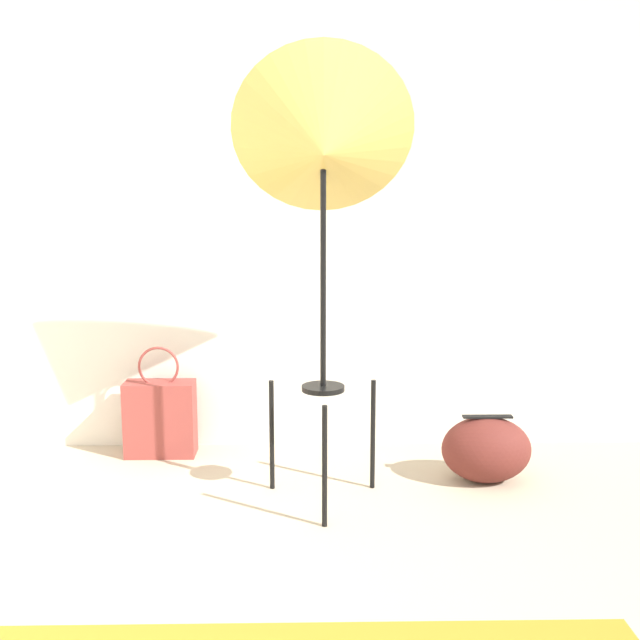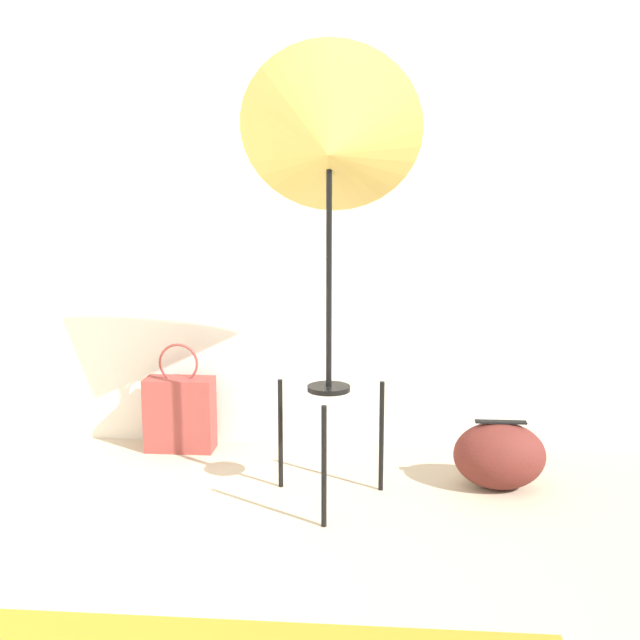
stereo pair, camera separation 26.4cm
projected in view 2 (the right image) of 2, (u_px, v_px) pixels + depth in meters
wall_back at (259, 173)px, 3.48m from camera, size 8.00×0.05×2.60m
photo_umbrella at (329, 146)px, 2.75m from camera, size 0.70×0.52×1.75m
tote_bag at (180, 413)px, 3.54m from camera, size 0.32×0.15×0.52m
duffel_bag at (499, 455)px, 3.09m from camera, size 0.38×0.28×0.29m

